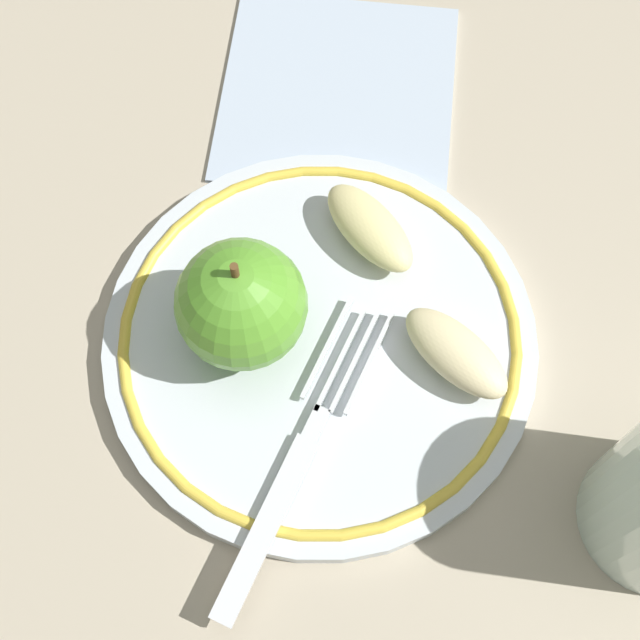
{
  "coord_description": "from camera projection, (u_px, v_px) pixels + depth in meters",
  "views": [
    {
      "loc": [
        -0.02,
        0.17,
        0.45
      ],
      "look_at": [
        -0.01,
        -0.01,
        0.03
      ],
      "focal_mm": 50.0,
      "sensor_mm": 36.0,
      "label": 1
    }
  ],
  "objects": [
    {
      "name": "ground_plane",
      "position": [
        307.0,
        368.0,
        0.48
      ],
      "size": [
        2.0,
        2.0,
        0.0
      ],
      "primitive_type": "plane",
      "color": "#B1A38B"
    },
    {
      "name": "plate",
      "position": [
        320.0,
        340.0,
        0.47
      ],
      "size": [
        0.23,
        0.23,
        0.01
      ],
      "color": "silver",
      "rests_on": "ground_plane"
    },
    {
      "name": "apple_red_whole",
      "position": [
        241.0,
        305.0,
        0.44
      ],
      "size": [
        0.07,
        0.07,
        0.07
      ],
      "color": "#589E2D",
      "rests_on": "plate"
    },
    {
      "name": "apple_slice_front",
      "position": [
        456.0,
        353.0,
        0.45
      ],
      "size": [
        0.07,
        0.06,
        0.02
      ],
      "primitive_type": "ellipsoid",
      "rotation": [
        0.0,
        0.0,
        5.6
      ],
      "color": "beige",
      "rests_on": "plate"
    },
    {
      "name": "apple_slice_back",
      "position": [
        370.0,
        228.0,
        0.48
      ],
      "size": [
        0.06,
        0.07,
        0.02
      ],
      "primitive_type": "ellipsoid",
      "rotation": [
        0.0,
        0.0,
        5.47
      ],
      "color": "beige",
      "rests_on": "plate"
    },
    {
      "name": "fork",
      "position": [
        297.0,
        463.0,
        0.44
      ],
      "size": [
        0.08,
        0.17,
        0.0
      ],
      "rotation": [
        0.0,
        0.0,
        4.38
      ],
      "color": "silver",
      "rests_on": "plate"
    },
    {
      "name": "napkin_folded",
      "position": [
        340.0,
        91.0,
        0.55
      ],
      "size": [
        0.14,
        0.15,
        0.01
      ],
      "primitive_type": "cube",
      "rotation": [
        0.0,
        0.0,
        -0.01
      ],
      "color": "#ABBACB",
      "rests_on": "ground_plane"
    }
  ]
}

